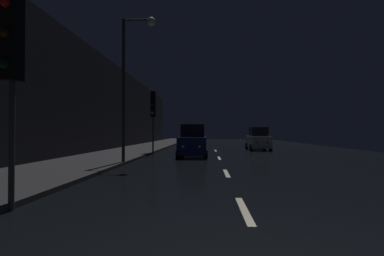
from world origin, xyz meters
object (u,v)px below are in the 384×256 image
traffic_light_far_left (153,109)px  streetlamp_overhead (132,67)px  car_approaching_headlights (193,142)px  traffic_light_near_left (12,51)px  car_parked_right_far (258,140)px

traffic_light_far_left → streetlamp_overhead: 7.17m
streetlamp_overhead → car_approaching_headlights: (2.80, 5.12, -3.90)m
traffic_light_far_left → streetlamp_overhead: (0.25, -7.00, 1.51)m
traffic_light_far_left → traffic_light_near_left: 15.56m
streetlamp_overhead → car_approaching_headlights: streetlamp_overhead is taller
traffic_light_near_left → car_parked_right_far: bearing=168.4°
streetlamp_overhead → traffic_light_near_left: bearing=-92.4°
traffic_light_far_left → traffic_light_near_left: (-0.10, -15.56, -0.04)m
streetlamp_overhead → car_parked_right_far: 15.82m
car_approaching_headlights → traffic_light_near_left: bearing=-13.0°
streetlamp_overhead → car_parked_right_far: streetlamp_overhead is taller
traffic_light_far_left → streetlamp_overhead: size_ratio=0.63×
streetlamp_overhead → car_approaching_headlights: bearing=61.3°
streetlamp_overhead → car_parked_right_far: (8.46, 12.78, -3.93)m
traffic_light_near_left → streetlamp_overhead: size_ratio=0.62×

